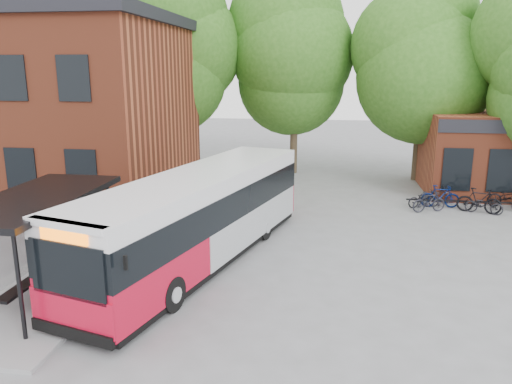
# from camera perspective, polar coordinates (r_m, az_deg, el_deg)

# --- Properties ---
(ground) EXTENTS (100.00, 100.00, 0.00)m
(ground) POSITION_cam_1_polar(r_m,az_deg,el_deg) (14.47, -4.94, -11.17)
(ground) COLOR slate
(bus_shelter) EXTENTS (3.60, 7.00, 2.90)m
(bus_shelter) POSITION_cam_1_polar(r_m,az_deg,el_deg) (14.75, -23.37, -5.73)
(bus_shelter) COLOR black
(bus_shelter) RESTS_ON ground
(bike_rail) EXTENTS (5.20, 0.10, 0.38)m
(bike_rail) POSITION_cam_1_polar(r_m,az_deg,el_deg) (24.28, 22.83, -1.35)
(bike_rail) COLOR black
(bike_rail) RESTS_ON ground
(tree_0) EXTENTS (7.92, 7.92, 11.00)m
(tree_0) POSITION_cam_1_polar(r_m,az_deg,el_deg) (30.16, -9.40, 12.53)
(tree_0) COLOR #2A5B18
(tree_0) RESTS_ON ground
(tree_1) EXTENTS (7.92, 7.92, 10.40)m
(tree_1) POSITION_cam_1_polar(r_m,az_deg,el_deg) (29.82, 4.45, 12.08)
(tree_1) COLOR #2A5B18
(tree_1) RESTS_ON ground
(tree_2) EXTENTS (7.92, 7.92, 11.00)m
(tree_2) POSITION_cam_1_polar(r_m,az_deg,el_deg) (29.15, 18.48, 11.98)
(tree_2) COLOR #2A5B18
(tree_2) RESTS_ON ground
(city_bus) EXTENTS (5.42, 11.77, 2.93)m
(city_bus) POSITION_cam_1_polar(r_m,az_deg,el_deg) (16.09, -6.47, -3.00)
(city_bus) COLOR red
(city_bus) RESTS_ON ground
(bicycle_0) EXTENTS (1.63, 1.05, 0.81)m
(bicycle_0) POSITION_cam_1_polar(r_m,az_deg,el_deg) (23.79, 18.63, -0.75)
(bicycle_0) COLOR black
(bicycle_0) RESTS_ON ground
(bicycle_1) EXTENTS (1.61, 0.97, 0.94)m
(bicycle_1) POSITION_cam_1_polar(r_m,az_deg,el_deg) (23.09, 19.17, -1.06)
(bicycle_1) COLOR #23242C
(bicycle_1) RESTS_ON ground
(bicycle_2) EXTENTS (1.74, 1.01, 0.87)m
(bicycle_2) POSITION_cam_1_polar(r_m,az_deg,el_deg) (24.58, 19.83, -0.32)
(bicycle_2) COLOR #222129
(bicycle_2) RESTS_ON ground
(bicycle_3) EXTENTS (1.75, 0.57, 1.04)m
(bicycle_3) POSITION_cam_1_polar(r_m,az_deg,el_deg) (24.02, 20.30, -0.47)
(bicycle_3) COLOR #051341
(bicycle_3) RESTS_ON ground
(bicycle_4) EXTENTS (1.64, 1.05, 0.81)m
(bicycle_4) POSITION_cam_1_polar(r_m,az_deg,el_deg) (23.75, 24.62, -1.32)
(bicycle_4) COLOR black
(bicycle_4) RESTS_ON ground
(bicycle_5) EXTENTS (1.91, 1.06, 1.10)m
(bicycle_5) POSITION_cam_1_polar(r_m,az_deg,el_deg) (23.73, 24.15, -0.91)
(bicycle_5) COLOR black
(bicycle_5) RESTS_ON ground
(bicycle_6) EXTENTS (1.87, 0.71, 0.97)m
(bicycle_6) POSITION_cam_1_polar(r_m,az_deg,el_deg) (25.32, 26.95, -0.50)
(bicycle_6) COLOR black
(bicycle_6) RESTS_ON ground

